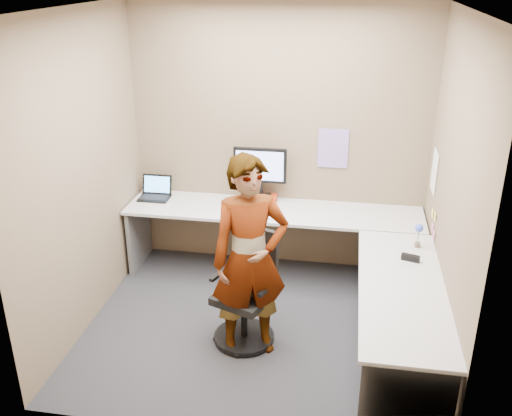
% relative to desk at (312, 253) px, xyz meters
% --- Properties ---
extents(ground, '(3.00, 3.00, 0.00)m').
position_rel_desk_xyz_m(ground, '(-0.44, -0.39, -0.59)').
color(ground, black).
rests_on(ground, ground).
extents(wall_back, '(3.00, 0.00, 3.00)m').
position_rel_desk_xyz_m(wall_back, '(-0.44, 0.91, 0.76)').
color(wall_back, brown).
rests_on(wall_back, ground).
extents(wall_right, '(0.00, 2.70, 2.70)m').
position_rel_desk_xyz_m(wall_right, '(1.06, -0.39, 0.76)').
color(wall_right, brown).
rests_on(wall_right, ground).
extents(wall_left, '(0.00, 2.70, 2.70)m').
position_rel_desk_xyz_m(wall_left, '(-1.94, -0.39, 0.76)').
color(wall_left, brown).
rests_on(wall_left, ground).
extents(ceiling, '(3.00, 3.00, 0.00)m').
position_rel_desk_xyz_m(ceiling, '(-0.44, -0.39, 2.11)').
color(ceiling, white).
rests_on(ceiling, wall_back).
extents(desk, '(2.98, 2.58, 0.73)m').
position_rel_desk_xyz_m(desk, '(0.00, 0.00, 0.00)').
color(desk, silver).
rests_on(desk, ground).
extents(paper_ream, '(0.34, 0.25, 0.07)m').
position_rel_desk_xyz_m(paper_ream, '(-0.60, 0.75, 0.18)').
color(paper_ream, '#B52F12').
rests_on(paper_ream, desk).
extents(monitor, '(0.54, 0.16, 0.51)m').
position_rel_desk_xyz_m(monitor, '(-0.60, 0.77, 0.51)').
color(monitor, black).
rests_on(monitor, paper_ream).
extents(laptop, '(0.32, 0.26, 0.22)m').
position_rel_desk_xyz_m(laptop, '(-1.70, 0.71, 0.20)').
color(laptop, black).
rests_on(laptop, desk).
extents(trackball_mouse, '(0.12, 0.08, 0.07)m').
position_rel_desk_xyz_m(trackball_mouse, '(-0.70, 0.64, 0.17)').
color(trackball_mouse, '#B7B7BC').
rests_on(trackball_mouse, desk).
extents(origami, '(0.10, 0.10, 0.06)m').
position_rel_desk_xyz_m(origami, '(-0.59, 0.49, 0.17)').
color(origami, white).
rests_on(origami, desk).
extents(stapler, '(0.16, 0.08, 0.05)m').
position_rel_desk_xyz_m(stapler, '(0.83, -0.28, 0.17)').
color(stapler, black).
rests_on(stapler, desk).
extents(flower, '(0.07, 0.07, 0.22)m').
position_rel_desk_xyz_m(flower, '(0.91, -0.01, 0.28)').
color(flower, brown).
rests_on(flower, desk).
extents(calendar_purple, '(0.30, 0.01, 0.40)m').
position_rel_desk_xyz_m(calendar_purple, '(0.11, 0.90, 0.71)').
color(calendar_purple, '#846BB7').
rests_on(calendar_purple, wall_back).
extents(calendar_white, '(0.01, 0.28, 0.38)m').
position_rel_desk_xyz_m(calendar_white, '(1.05, 0.51, 0.66)').
color(calendar_white, white).
rests_on(calendar_white, wall_right).
extents(sticky_note_a, '(0.01, 0.07, 0.07)m').
position_rel_desk_xyz_m(sticky_note_a, '(1.05, 0.16, 0.36)').
color(sticky_note_a, '#F2E059').
rests_on(sticky_note_a, wall_right).
extents(sticky_note_b, '(0.01, 0.07, 0.07)m').
position_rel_desk_xyz_m(sticky_note_b, '(1.05, 0.21, 0.23)').
color(sticky_note_b, pink).
rests_on(sticky_note_b, wall_right).
extents(sticky_note_c, '(0.01, 0.07, 0.07)m').
position_rel_desk_xyz_m(sticky_note_c, '(1.05, 0.09, 0.21)').
color(sticky_note_c, pink).
rests_on(sticky_note_c, wall_right).
extents(sticky_note_d, '(0.01, 0.07, 0.07)m').
position_rel_desk_xyz_m(sticky_note_d, '(1.05, 0.31, 0.33)').
color(sticky_note_d, '#F2E059').
rests_on(sticky_note_d, wall_right).
extents(office_chair, '(0.57, 0.56, 0.98)m').
position_rel_desk_xyz_m(office_chair, '(-0.49, -0.54, -0.19)').
color(office_chair, black).
rests_on(office_chair, ground).
extents(person, '(0.73, 0.62, 1.70)m').
position_rel_desk_xyz_m(person, '(-0.45, -0.68, 0.26)').
color(person, '#999399').
rests_on(person, ground).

